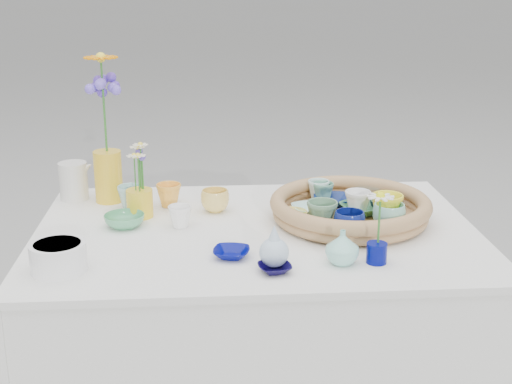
{
  "coord_description": "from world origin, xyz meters",
  "views": [
    {
      "loc": [
        -0.14,
        -1.91,
        1.48
      ],
      "look_at": [
        0.0,
        0.02,
        0.87
      ],
      "focal_mm": 50.0,
      "sensor_mm": 36.0,
      "label": 1
    }
  ],
  "objects": [
    {
      "name": "tray_ceramic_9",
      "position": [
        0.25,
        -0.11,
        0.82
      ],
      "size": [
        0.09,
        0.09,
        0.07
      ],
      "primitive_type": "imported",
      "rotation": [
        0.0,
        0.0,
        -0.06
      ],
      "color": "navy",
      "rests_on": "wicker_tray"
    },
    {
      "name": "tray_ceramic_8",
      "position": [
        0.37,
        0.23,
        0.79
      ],
      "size": [
        0.08,
        0.08,
        0.02
      ],
      "primitive_type": "imported",
      "rotation": [
        0.0,
        0.0,
        0.0
      ],
      "color": "#78B3EA",
      "rests_on": "wicker_tray"
    },
    {
      "name": "loose_ceramic_4",
      "position": [
        -0.08,
        -0.2,
        0.78
      ],
      "size": [
        0.11,
        0.11,
        0.02
      ],
      "primitive_type": "imported",
      "rotation": [
        0.0,
        0.0,
        -0.19
      ],
      "color": "#010667",
      "rests_on": "display_table"
    },
    {
      "name": "loose_ceramic_2",
      "position": [
        -0.38,
        0.05,
        0.78
      ],
      "size": [
        0.12,
        0.12,
        0.04
      ],
      "primitive_type": "imported",
      "rotation": [
        0.0,
        0.0,
        0.04
      ],
      "color": "#50A46F",
      "rests_on": "display_table"
    },
    {
      "name": "loose_ceramic_1",
      "position": [
        -0.12,
        0.16,
        0.8
      ],
      "size": [
        0.09,
        0.09,
        0.07
      ],
      "primitive_type": "imported",
      "rotation": [
        0.0,
        0.0,
        0.04
      ],
      "color": "#F1CC62",
      "rests_on": "display_table"
    },
    {
      "name": "tray_ceramic_11",
      "position": [
        0.37,
        -0.07,
        0.82
      ],
      "size": [
        0.1,
        0.1,
        0.07
      ],
      "primitive_type": "imported",
      "rotation": [
        0.0,
        0.0,
        -0.06
      ],
      "color": "#7BBFAC",
      "rests_on": "wicker_tray"
    },
    {
      "name": "tray_ceramic_7",
      "position": [
        0.3,
        0.05,
        0.82
      ],
      "size": [
        0.1,
        0.1,
        0.07
      ],
      "primitive_type": "imported",
      "rotation": [
        0.0,
        0.0,
        0.33
      ],
      "color": "white",
      "rests_on": "wicker_tray"
    },
    {
      "name": "white_pitcher",
      "position": [
        -0.57,
        0.32,
        0.83
      ],
      "size": [
        0.15,
        0.13,
        0.12
      ],
      "primitive_type": null,
      "rotation": [
        0.0,
        0.0,
        0.31
      ],
      "color": "silver",
      "rests_on": "display_table"
    },
    {
      "name": "tray_ceramic_4",
      "position": [
        0.18,
        -0.06,
        0.82
      ],
      "size": [
        0.1,
        0.1,
        0.08
      ],
      "primitive_type": "imported",
      "rotation": [
        0.0,
        0.0,
        -0.13
      ],
      "color": "#588362",
      "rests_on": "wicker_tray"
    },
    {
      "name": "bud_vase_seafoam",
      "position": [
        0.2,
        -0.26,
        0.81
      ],
      "size": [
        0.09,
        0.09,
        0.09
      ],
      "primitive_type": "imported",
      "rotation": [
        0.0,
        0.0,
        -0.1
      ],
      "color": "#8FD9C9",
      "rests_on": "display_table"
    },
    {
      "name": "hydrangea",
      "position": [
        -0.45,
        0.29,
        1.03
      ],
      "size": [
        0.1,
        0.1,
        0.28
      ],
      "primitive_type": null,
      "rotation": [
        0.0,
        0.0,
        -0.25
      ],
      "color": "#5435BA",
      "rests_on": "tall_vase_yellow"
    },
    {
      "name": "tray_ceramic_1",
      "position": [
        0.4,
        0.09,
        0.8
      ],
      "size": [
        0.11,
        0.11,
        0.03
      ],
      "primitive_type": "imported",
      "rotation": [
        0.0,
        0.0,
        0.13
      ],
      "color": "black",
      "rests_on": "wicker_tray"
    },
    {
      "name": "tray_ceramic_5",
      "position": [
        0.16,
        0.07,
        0.8
      ],
      "size": [
        0.12,
        0.12,
        0.02
      ],
      "primitive_type": "imported",
      "rotation": [
        0.0,
        0.0,
        0.25
      ],
      "color": "#B1E9DD",
      "rests_on": "wicker_tray"
    },
    {
      "name": "tray_ceramic_10",
      "position": [
        0.1,
        0.02,
        0.8
      ],
      "size": [
        0.12,
        0.12,
        0.03
      ],
      "primitive_type": "imported",
      "rotation": [
        0.0,
        0.0,
        0.39
      ],
      "color": "#F9E56D",
      "rests_on": "wicker_tray"
    },
    {
      "name": "single_daisy",
      "position": [
        0.29,
        -0.26,
        0.88
      ],
      "size": [
        0.09,
        0.09,
        0.14
      ],
      "primitive_type": null,
      "rotation": [
        0.0,
        0.0,
        -0.11
      ],
      "color": "white",
      "rests_on": "bud_vase_cobalt"
    },
    {
      "name": "loose_ceramic_6",
      "position": [
        0.02,
        -0.3,
        0.77
      ],
      "size": [
        0.1,
        0.1,
        0.02
      ],
      "primitive_type": "imported",
      "rotation": [
        0.0,
        0.0,
        0.21
      ],
      "color": "black",
      "rests_on": "display_table"
    },
    {
      "name": "loose_ceramic_5",
      "position": [
        -0.38,
        0.21,
        0.8
      ],
      "size": [
        0.08,
        0.08,
        0.07
      ],
      "primitive_type": "imported",
      "rotation": [
        0.0,
        0.0,
        -0.0
      ],
      "color": "#97C9C3",
      "rests_on": "display_table"
    },
    {
      "name": "loose_ceramic_3",
      "position": [
        -0.22,
        0.03,
        0.8
      ],
      "size": [
        0.08,
        0.08,
        0.06
      ],
      "primitive_type": "imported",
      "rotation": [
        0.0,
        0.0,
        -0.21
      ],
      "color": "white",
      "rests_on": "display_table"
    },
    {
      "name": "daisy_posy",
      "position": [
        -0.34,
        0.13,
        0.92
      ],
      "size": [
        0.09,
        0.09,
        0.14
      ],
      "primitive_type": null,
      "rotation": [
        0.0,
        0.0,
        -0.13
      ],
      "color": "white",
      "rests_on": "daisy_cup"
    },
    {
      "name": "tray_ceramic_0",
      "position": [
        0.24,
        0.15,
        0.8
      ],
      "size": [
        0.12,
        0.12,
        0.03
      ],
      "primitive_type": "imported",
      "rotation": [
        0.0,
        0.0,
        -0.07
      ],
      "color": "navy",
      "rests_on": "wicker_tray"
    },
    {
      "name": "tray_ceramic_2",
      "position": [
        0.37,
        -0.02,
        0.83
      ],
      "size": [
        0.11,
        0.11,
        0.08
      ],
      "primitive_type": "imported",
      "rotation": [
        0.0,
        0.0,
        -0.2
      ],
      "color": "yellow",
      "rests_on": "wicker_tray"
    },
    {
      "name": "gerbera",
      "position": [
        -0.45,
        0.29,
        1.08
      ],
      "size": [
        0.13,
        0.13,
        0.31
      ],
      "primitive_type": null,
      "rotation": [
        0.0,
        0.0,
        -0.11
      ],
      "color": "#FF8A00",
      "rests_on": "tall_vase_yellow"
    },
    {
      "name": "fluted_bowl",
      "position": [
        -0.51,
        -0.26,
        0.8
      ],
      "size": [
        0.18,
        0.18,
        0.07
      ],
      "primitive_type": null,
      "rotation": [
        0.0,
        0.0,
        -0.43
      ],
      "color": "white",
      "rests_on": "display_table"
    },
    {
      "name": "wicker_tray",
      "position": [
        0.28,
        0.05,
        0.8
      ],
      "size": [
        0.47,
        0.47,
        0.08
      ],
      "primitive_type": null,
      "color": "olive",
      "rests_on": "display_table"
    },
    {
      "name": "tall_vase_yellow",
      "position": [
        -0.45,
        0.29,
        0.85
      ],
      "size": [
        0.12,
        0.12,
        0.16
      ],
      "primitive_type": "cylinder",
      "rotation": [
        0.0,
        0.0,
        0.4
      ],
      "color": "yellow",
      "rests_on": "display_table"
    },
    {
      "name": "tray_ceramic_12",
      "position": [
        0.22,
        0.18,
        0.81
      ],
      "size": [
        0.08,
        0.08,
        0.06
      ],
      "primitive_type": "imported",
      "rotation": [
        0.0,
        0.0,
        0.28
      ],
      "color": "#5F9F81",
      "rests_on": "wicker_tray"
    },
    {
      "name": "bud_vase_paleblue",
      "position": [
        0.03,
        -0.27,
        0.82
      ],
      "size": [
        0.08,
        0.08,
        0.11
      ],
      "primitive_type": null,
      "rotation": [
        0.0,
        0.0,
        0.11
      ],
      "color": "silver",
      "rests_on": "display_table"
    },
    {
      "name": "tray_ceramic_3",
      "position": [
        0.32,
        0.06,
        0.8
      ],
      "size": [
        0.16,
        0.16,
        0.03
      ],
      "primitive_type": "imported",
      "rotation": [
        0.0,
        0.0,
        0.39
      ],
      "color": "#36784D",
      "rests_on": "wicker_tray"
    },
    {
      "name": "bud_vase_cobalt",
      "position": [
        0.29,
        -0.26,
        0.79
      ],
      "size": [
        0.06,
        0.06,
        0.05
      ],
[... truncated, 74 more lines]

